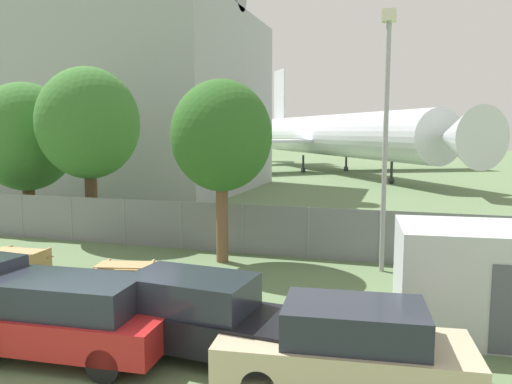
{
  "coord_description": "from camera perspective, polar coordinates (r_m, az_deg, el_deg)",
  "views": [
    {
      "loc": [
        5.84,
        -8.14,
        4.65
      ],
      "look_at": [
        -0.35,
        12.6,
        2.0
      ],
      "focal_mm": 35.0,
      "sensor_mm": 36.0,
      "label": 1
    }
  ],
  "objects": [
    {
      "name": "car_black_sedan_centre",
      "position": [
        10.78,
        -6.73,
        -13.74
      ],
      "size": [
        4.8,
        2.18,
        1.67
      ],
      "rotation": [
        0.0,
        0.0,
        -0.1
      ],
      "color": "black",
      "rests_on": "ground"
    },
    {
      "name": "airplane",
      "position": [
        56.52,
        8.54,
        6.39
      ],
      "size": [
        33.75,
        41.13,
        13.21
      ],
      "rotation": [
        0.0,
        0.0,
        -0.98
      ],
      "color": "silver",
      "rests_on": "ground"
    },
    {
      "name": "picnic_bench_near_cabin",
      "position": [
        15.39,
        -14.78,
        -9.03
      ],
      "size": [
        1.85,
        1.71,
        0.76
      ],
      "rotation": [
        0.0,
        0.0,
        0.22
      ],
      "color": "tan",
      "rests_on": "ground"
    },
    {
      "name": "car_red_van_near_left",
      "position": [
        11.31,
        -21.39,
        -12.94
      ],
      "size": [
        4.68,
        2.06,
        1.67
      ],
      "rotation": [
        0.0,
        0.0,
        3.2
      ],
      "color": "black",
      "rests_on": "ground"
    },
    {
      "name": "tree_behind_benches",
      "position": [
        17.47,
        -3.97,
        6.33
      ],
      "size": [
        3.53,
        3.53,
        6.43
      ],
      "color": "brown",
      "rests_on": "ground"
    },
    {
      "name": "tree_left_of_cabin",
      "position": [
        27.73,
        -24.83,
        5.71
      ],
      "size": [
        4.93,
        4.93,
        7.08
      ],
      "color": "#4C3823",
      "rests_on": "ground"
    },
    {
      "name": "tree_near_hangar",
      "position": [
        23.5,
        -18.61,
        7.39
      ],
      "size": [
        4.49,
        4.49,
        7.47
      ],
      "color": "#4C3823",
      "rests_on": "ground"
    },
    {
      "name": "hangar_building",
      "position": [
        43.12,
        -17.46,
        9.82
      ],
      "size": [
        24.44,
        17.5,
        15.69
      ],
      "color": "#9EA3A8",
      "rests_on": "ground"
    },
    {
      "name": "light_mast",
      "position": [
        16.76,
        14.65,
        8.3
      ],
      "size": [
        0.44,
        0.44,
        8.44
      ],
      "color": "#99999E",
      "rests_on": "ground"
    },
    {
      "name": "car_champagne_sedan_near_right",
      "position": [
        9.56,
        10.34,
        -16.91
      ],
      "size": [
        4.71,
        2.22,
        1.58
      ],
      "rotation": [
        0.0,
        0.0,
        3.24
      ],
      "color": "black",
      "rests_on": "ground"
    },
    {
      "name": "picnic_bench_open_grass",
      "position": [
        18.31,
        -25.6,
        -6.91
      ],
      "size": [
        1.8,
        1.5,
        0.76
      ],
      "rotation": [
        0.0,
        0.0,
        0.06
      ],
      "color": "tan",
      "rests_on": "ground"
    },
    {
      "name": "ground_plane",
      "position": [
        11.04,
        -18.17,
        -18.29
      ],
      "size": [
        240.0,
        240.0,
        0.0
      ],
      "primitive_type": "plane",
      "color": "#5B754C"
    },
    {
      "name": "perimeter_fence",
      "position": [
        19.04,
        -1.58,
        -4.23
      ],
      "size": [
        56.07,
        0.07,
        1.9
      ],
      "color": "gray",
      "rests_on": "ground"
    },
    {
      "name": "portable_cabin",
      "position": [
        12.73,
        23.51,
        -9.13
      ],
      "size": [
        3.58,
        2.88,
        2.49
      ],
      "rotation": [
        0.0,
        0.0,
        0.09
      ],
      "color": "silver",
      "rests_on": "ground"
    }
  ]
}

